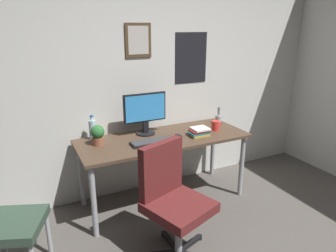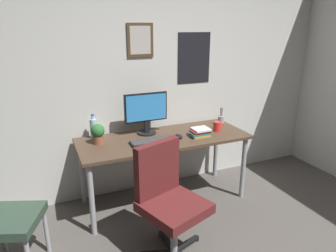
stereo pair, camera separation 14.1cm
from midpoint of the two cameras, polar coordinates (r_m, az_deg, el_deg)
The scene contains 12 objects.
wall_back at distance 3.39m, azimuth -3.82°, elevation 9.42°, with size 4.40×0.10×2.60m.
desk at distance 3.16m, azimuth -2.08°, elevation -3.39°, with size 1.75×0.68×0.73m.
office_chair at distance 2.49m, azimuth -0.92°, elevation -12.94°, with size 0.59×0.60×0.95m.
side_chair at distance 2.62m, azimuth -30.12°, elevation -14.67°, with size 0.55×0.54×0.88m.
monitor at distance 3.17m, azimuth -5.59°, elevation 2.63°, with size 0.46×0.20×0.43m.
keyboard at distance 2.98m, azimuth -4.26°, elevation -2.98°, with size 0.43×0.15×0.03m.
computer_mouse at distance 3.11m, azimuth 0.69°, elevation -1.87°, with size 0.06×0.11×0.04m.
water_bottle at distance 3.14m, azimuth -15.17°, elevation -0.62°, with size 0.07×0.07×0.25m.
coffee_mug_near at distance 3.36m, azimuth 7.70°, elevation 0.08°, with size 0.13×0.09×0.10m.
potted_plant at distance 2.99m, azimuth -14.32°, elevation -1.52°, with size 0.13×0.13×0.20m.
pen_cup at distance 3.59m, azimuth 8.25°, elevation 1.30°, with size 0.07×0.07×0.20m.
book_stack_left at distance 3.17m, azimuth 4.65°, elevation -1.09°, with size 0.21×0.16×0.08m.
Camera 1 is at (-1.34, -0.92, 1.81)m, focal length 32.64 mm.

